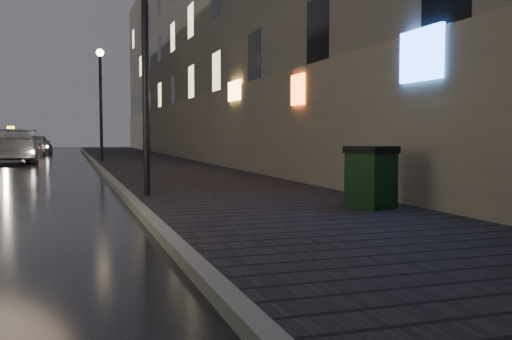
{
  "coord_description": "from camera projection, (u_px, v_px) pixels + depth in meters",
  "views": [
    {
      "loc": [
        0.27,
        -6.01,
        1.44
      ],
      "look_at": [
        3.18,
        2.75,
        0.85
      ],
      "focal_mm": 40.0,
      "sensor_mm": 36.0,
      "label": 1
    }
  ],
  "objects": [
    {
      "name": "ground",
      "position": [
        41.0,
        278.0,
        5.7
      ],
      "size": [
        120.0,
        120.0,
        0.0
      ],
      "primitive_type": "plane",
      "color": "black",
      "rests_on": "ground"
    },
    {
      "name": "sidewalk",
      "position": [
        148.0,
        163.0,
        26.81
      ],
      "size": [
        4.6,
        58.0,
        0.15
      ],
      "primitive_type": "cube",
      "color": "black",
      "rests_on": "ground"
    },
    {
      "name": "curb",
      "position": [
        95.0,
        164.0,
        26.05
      ],
      "size": [
        0.2,
        58.0,
        0.15
      ],
      "primitive_type": "cube",
      "color": "slate",
      "rests_on": "ground"
    },
    {
      "name": "building_near",
      "position": [
        196.0,
        41.0,
        31.19
      ],
      "size": [
        1.8,
        50.0,
        13.0
      ],
      "primitive_type": "cube",
      "color": "#605B54",
      "rests_on": "ground"
    },
    {
      "name": "lamp_near",
      "position": [
        145.0,
        34.0,
        11.74
      ],
      "size": [
        0.36,
        0.36,
        5.28
      ],
      "color": "black",
      "rests_on": "sidewalk"
    },
    {
      "name": "lamp_far",
      "position": [
        101.0,
        90.0,
        26.89
      ],
      "size": [
        0.36,
        0.36,
        5.28
      ],
      "color": "black",
      "rests_on": "sidewalk"
    },
    {
      "name": "trash_bin",
      "position": [
        371.0,
        177.0,
        9.85
      ],
      "size": [
        0.92,
        0.92,
        1.08
      ],
      "rotation": [
        0.0,
        0.0,
        0.38
      ],
      "color": "black",
      "rests_on": "sidewalk"
    },
    {
      "name": "taxi_mid",
      "position": [
        11.0,
        146.0,
        28.23
      ],
      "size": [
        3.03,
        6.04,
        1.68
      ],
      "primitive_type": "imported",
      "rotation": [
        0.0,
        0.0,
        3.26
      ],
      "color": "white",
      "rests_on": "ground"
    },
    {
      "name": "car_far",
      "position": [
        37.0,
        145.0,
        38.48
      ],
      "size": [
        2.13,
        4.35,
        1.43
      ],
      "primitive_type": "imported",
      "rotation": [
        0.0,
        0.0,
        3.03
      ],
      "color": "#98989F",
      "rests_on": "ground"
    }
  ]
}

